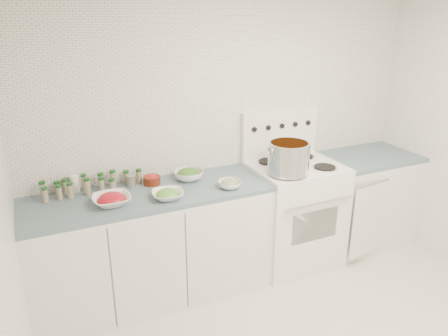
% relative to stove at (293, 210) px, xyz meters
% --- Properties ---
extents(room_walls, '(3.54, 3.04, 2.52)m').
position_rel_stove_xyz_m(room_walls, '(-0.48, -1.19, 1.06)').
color(room_walls, white).
rests_on(room_walls, ground).
extents(counter_left, '(1.85, 0.62, 0.90)m').
position_rel_stove_xyz_m(counter_left, '(-1.30, 0.00, -0.05)').
color(counter_left, white).
rests_on(counter_left, ground).
extents(stove, '(0.76, 0.70, 1.36)m').
position_rel_stove_xyz_m(stove, '(0.00, 0.00, 0.00)').
color(stove, white).
rests_on(stove, ground).
extents(counter_right, '(0.89, 0.68, 0.90)m').
position_rel_stove_xyz_m(counter_right, '(0.82, 0.00, -0.05)').
color(counter_right, white).
rests_on(counter_right, ground).
extents(stock_pot, '(0.36, 0.33, 0.25)m').
position_rel_stove_xyz_m(stock_pot, '(-0.19, -0.17, 0.59)').
color(stock_pot, silver).
rests_on(stock_pot, stove).
extents(bowl_tomato, '(0.27, 0.27, 0.09)m').
position_rel_stove_xyz_m(bowl_tomato, '(-1.60, -0.08, 0.44)').
color(bowl_tomato, white).
rests_on(bowl_tomato, counter_left).
extents(bowl_snowpea, '(0.26, 0.26, 0.08)m').
position_rel_stove_xyz_m(bowl_snowpea, '(-1.20, -0.15, 0.44)').
color(bowl_snowpea, white).
rests_on(bowl_snowpea, counter_left).
extents(bowl_broccoli, '(0.32, 0.32, 0.10)m').
position_rel_stove_xyz_m(bowl_broccoli, '(-0.93, 0.14, 0.45)').
color(bowl_broccoli, white).
rests_on(bowl_broccoli, counter_left).
extents(bowl_zucchini, '(0.24, 0.24, 0.07)m').
position_rel_stove_xyz_m(bowl_zucchini, '(-0.71, -0.16, 0.44)').
color(bowl_zucchini, white).
rests_on(bowl_zucchini, counter_left).
extents(bowl_pepper, '(0.13, 0.13, 0.08)m').
position_rel_stove_xyz_m(bowl_pepper, '(-1.23, 0.17, 0.44)').
color(bowl_pepper, '#591E0F').
rests_on(bowl_pepper, counter_left).
extents(salt_canister, '(0.07, 0.07, 0.13)m').
position_rel_stove_xyz_m(salt_canister, '(-1.80, 0.26, 0.47)').
color(salt_canister, white).
rests_on(salt_canister, counter_left).
extents(tin_can, '(0.08, 0.08, 0.09)m').
position_rel_stove_xyz_m(tin_can, '(-1.39, 0.18, 0.45)').
color(tin_can, '#A19688').
rests_on(tin_can, counter_left).
extents(spice_cluster, '(0.76, 0.16, 0.14)m').
position_rel_stove_xyz_m(spice_cluster, '(-1.72, 0.21, 0.46)').
color(spice_cluster, gray).
rests_on(spice_cluster, counter_left).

